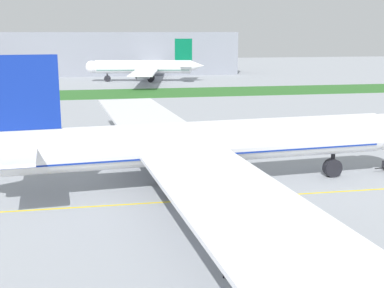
{
  "coord_description": "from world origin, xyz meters",
  "views": [
    {
      "loc": [
        -16.3,
        -56.04,
        18.13
      ],
      "look_at": [
        -4.05,
        9.55,
        3.44
      ],
      "focal_mm": 47.79,
      "sensor_mm": 36.0,
      "label": 1
    }
  ],
  "objects": [
    {
      "name": "ground_plane",
      "position": [
        0.0,
        0.0,
        0.0
      ],
      "size": [
        600.0,
        600.0,
        0.0
      ],
      "primitive_type": "plane",
      "color": "#9399A0",
      "rests_on": "ground"
    },
    {
      "name": "apron_taxi_line",
      "position": [
        0.0,
        -3.52,
        0.0
      ],
      "size": [
        280.0,
        0.36,
        0.01
      ],
      "primitive_type": "cube",
      "color": "yellow",
      "rests_on": "ground"
    },
    {
      "name": "grass_median_strip",
      "position": [
        0.0,
        97.48,
        0.05
      ],
      "size": [
        320.0,
        24.0,
        0.1
      ],
      "primitive_type": "cube",
      "color": "#2D6628",
      "rests_on": "ground"
    },
    {
      "name": "airliner_foreground",
      "position": [
        -5.74,
        0.94,
        5.38
      ],
      "size": [
        55.33,
        89.63,
        15.83
      ],
      "color": "white",
      "rests_on": "ground"
    },
    {
      "name": "ground_crew_wingwalker_port",
      "position": [
        -7.39,
        -21.69,
        0.98
      ],
      "size": [
        0.52,
        0.4,
        1.61
      ],
      "color": "black",
      "rests_on": "ground"
    },
    {
      "name": "parked_airliner_far_centre",
      "position": [
        1.59,
        134.07,
        5.32
      ],
      "size": [
        43.58,
        68.79,
        15.68
      ],
      "color": "white",
      "rests_on": "ground"
    },
    {
      "name": "terminal_building",
      "position": [
        -7.66,
        168.7,
        9.0
      ],
      "size": [
        103.12,
        20.0,
        18.0
      ],
      "primitive_type": "cube",
      "color": "gray",
      "rests_on": "ground"
    }
  ]
}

